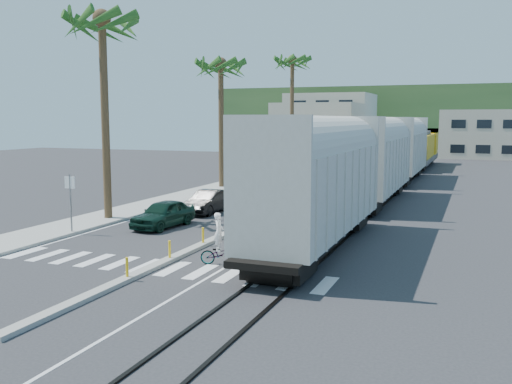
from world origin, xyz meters
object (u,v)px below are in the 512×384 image
(street_sign, at_px, (70,195))
(car_lead, at_px, (163,214))
(cyclist, at_px, (221,249))
(car_second, at_px, (209,202))

(street_sign, relative_size, car_lead, 0.69)
(cyclist, bearing_deg, street_sign, 58.95)
(car_second, bearing_deg, car_lead, -91.14)
(cyclist, bearing_deg, car_second, 13.26)
(street_sign, distance_m, car_lead, 4.83)
(street_sign, height_order, car_lead, street_sign)
(car_lead, height_order, cyclist, cyclist)
(street_sign, bearing_deg, cyclist, -16.15)
(car_lead, relative_size, cyclist, 2.11)
(car_lead, bearing_deg, street_sign, -129.86)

